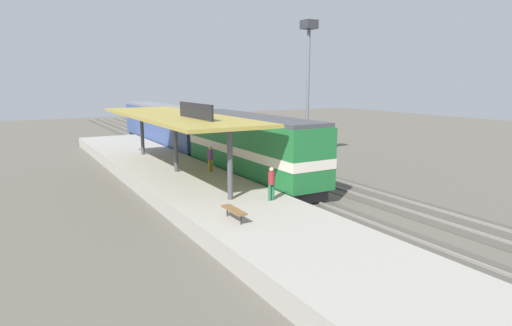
% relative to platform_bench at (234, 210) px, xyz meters
% --- Properties ---
extents(ground_plane, '(120.00, 120.00, 0.00)m').
position_rel_platform_bench_xyz_m(ground_plane, '(8.00, 11.13, -1.34)').
color(ground_plane, '#5B564C').
extents(track_near, '(3.20, 110.00, 0.16)m').
position_rel_platform_bench_xyz_m(track_near, '(6.00, 11.13, -1.31)').
color(track_near, '#4E4941').
rests_on(track_near, ground).
extents(track_far, '(3.20, 110.00, 0.16)m').
position_rel_platform_bench_xyz_m(track_far, '(10.60, 11.13, -1.31)').
color(track_far, '#4E4941').
rests_on(track_far, ground).
extents(platform, '(6.00, 44.00, 0.90)m').
position_rel_platform_bench_xyz_m(platform, '(1.40, 11.13, -0.89)').
color(platform, '#9E998E').
rests_on(platform, ground).
extents(station_canopy, '(5.20, 18.00, 4.70)m').
position_rel_platform_bench_xyz_m(station_canopy, '(1.40, 11.04, 3.19)').
color(station_canopy, '#47474C').
rests_on(station_canopy, platform).
extents(platform_bench, '(0.44, 1.70, 0.50)m').
position_rel_platform_bench_xyz_m(platform_bench, '(0.00, 0.00, 0.00)').
color(platform_bench, '#333338').
rests_on(platform_bench, platform).
extents(locomotive, '(2.93, 14.43, 4.44)m').
position_rel_platform_bench_xyz_m(locomotive, '(6.00, 9.27, 1.07)').
color(locomotive, '#28282D').
rests_on(locomotive, track_near).
extents(passenger_carriage_single, '(2.90, 20.00, 4.24)m').
position_rel_platform_bench_xyz_m(passenger_carriage_single, '(6.00, 27.27, 0.97)').
color(passenger_carriage_single, '#28282D').
rests_on(passenger_carriage_single, track_near).
extents(light_mast, '(1.10, 1.10, 11.70)m').
position_rel_platform_bench_xyz_m(light_mast, '(13.80, 13.34, 7.05)').
color(light_mast, slate).
rests_on(light_mast, ground).
extents(person_waiting, '(0.34, 0.34, 1.71)m').
position_rel_platform_bench_xyz_m(person_waiting, '(3.35, 9.93, 0.51)').
color(person_waiting, olive).
rests_on(person_waiting, platform).
extents(person_walking, '(0.34, 0.34, 1.71)m').
position_rel_platform_bench_xyz_m(person_walking, '(3.10, 1.90, 0.51)').
color(person_walking, '#23603D').
rests_on(person_walking, platform).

